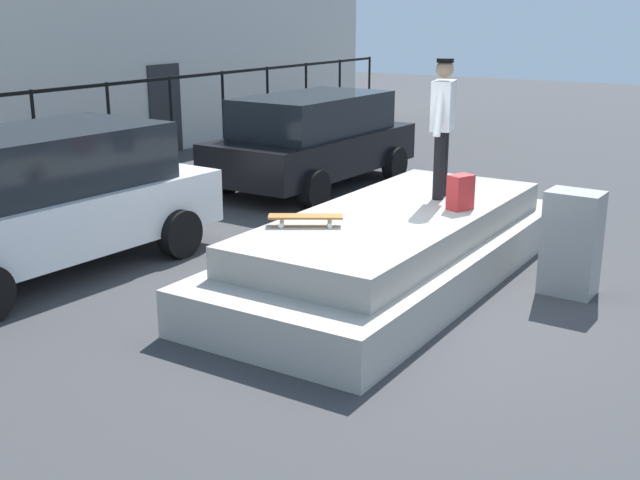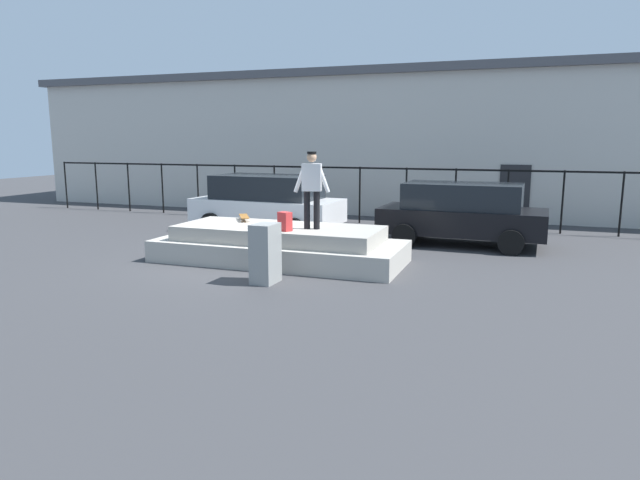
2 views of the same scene
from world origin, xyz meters
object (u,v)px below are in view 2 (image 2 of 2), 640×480
at_px(skateboarder, 312,185).
at_px(car_black_hatchback_mid, 462,212).
at_px(backpack, 285,222).
at_px(car_white_hatchback_near, 267,202).
at_px(utility_box, 265,253).
at_px(skateboard, 244,216).

bearing_deg(skateboarder, car_black_hatchback_mid, 52.43).
relative_size(skateboarder, backpack, 4.11).
bearing_deg(car_white_hatchback_near, backpack, -60.34).
bearing_deg(backpack, car_black_hatchback_mid, 74.47).
height_order(car_white_hatchback_near, utility_box, car_white_hatchback_near).
bearing_deg(skateboard, car_white_hatchback_near, 105.81).
bearing_deg(backpack, skateboarder, 68.40).
relative_size(car_black_hatchback_mid, utility_box, 3.68).
distance_m(skateboard, car_black_hatchback_mid, 5.88).
relative_size(skateboarder, skateboard, 2.16).
bearing_deg(skateboard, backpack, -35.44).
bearing_deg(car_black_hatchback_mid, car_white_hatchback_near, 177.69).
height_order(car_black_hatchback_mid, utility_box, car_black_hatchback_mid).
bearing_deg(car_white_hatchback_near, utility_box, -65.06).
xyz_separation_m(skateboarder, car_white_hatchback_near, (-3.02, 4.03, -0.92)).
relative_size(skateboarder, utility_box, 1.44).
distance_m(skateboarder, backpack, 1.03).
height_order(car_white_hatchback_near, car_black_hatchback_mid, car_white_hatchback_near).
bearing_deg(backpack, car_white_hatchback_near, 142.53).
distance_m(skateboard, backpack, 1.98).
xyz_separation_m(skateboard, car_white_hatchback_near, (-0.95, 3.35, -0.02)).
xyz_separation_m(backpack, car_white_hatchback_near, (-2.56, 4.50, -0.13)).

